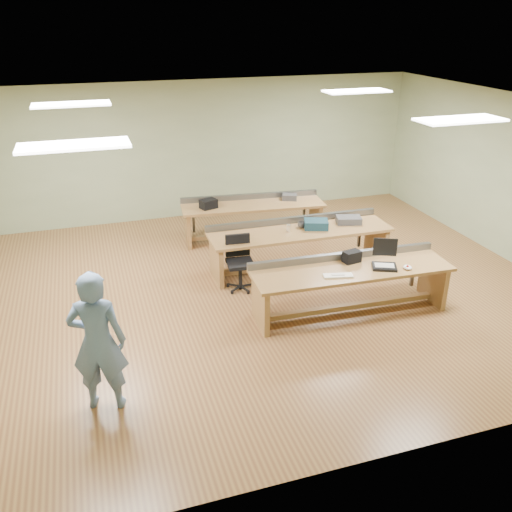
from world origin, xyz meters
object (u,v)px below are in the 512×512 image
Objects in this scene: workbench_mid at (299,239)px; person at (98,342)px; camera_bag at (352,257)px; parts_bin_teal at (316,224)px; drinks_can at (288,228)px; workbench_front at (350,279)px; mug at (301,225)px; task_chair at (240,270)px; laptop_base at (384,267)px; workbench_back at (253,213)px; parts_bin_grey at (349,220)px.

workbench_mid is 4.62m from person.
camera_bag reaches higher than parts_bin_teal.
workbench_mid is at bearing 9.57° from drinks_can.
drinks_can is at bearing -169.47° from workbench_mid.
camera_bag reaches higher than workbench_front.
workbench_front is at bearing -87.24° from mug.
task_chair is at bearing -159.48° from workbench_mid.
task_chair is (-1.88, 1.43, -0.43)m from laptop_base.
drinks_can is (-0.38, 1.68, 0.25)m from workbench_front.
workbench_front is 8.66× the size of laptop_base.
camera_bag is 1.96× the size of mug.
parts_bin_teal reaches higher than workbench_back.
parts_bin_grey is at bearing 16.84° from task_chair.
person is at bearing -140.40° from drinks_can.
workbench_mid is 1.12× the size of workbench_back.
task_chair is 1.20m from drinks_can.
camera_bag is 1.61m from mug.
drinks_can is (-0.29, -0.11, 0.01)m from mug.
camera_bag is (3.87, 1.32, -0.05)m from person.
mug is (3.69, 2.92, -0.08)m from person.
mug is at bearing -68.06° from workbench_back.
laptop_base is at bearing -70.51° from workbench_mid.
task_chair reaches higher than workbench_mid.
laptop_base is at bearing -32.20° from task_chair.
drinks_can is (0.14, -1.65, 0.26)m from workbench_back.
camera_bag is at bearing -115.14° from parts_bin_grey.
camera_bag is 0.29× the size of task_chair.
person is at bearing -148.08° from parts_bin_grey.
camera_bag reaches higher than mug.
workbench_front is 0.54m from laptop_base.
mug is (0.06, 0.08, 0.24)m from workbench_mid.
workbench_front is 1.94m from parts_bin_grey.
camera_bag is 2.05× the size of drinks_can.
mug is (-0.24, 0.10, -0.02)m from parts_bin_teal.
workbench_mid is at bearing 97.49° from workbench_front.
workbench_mid is at bearing -178.90° from parts_bin_grey.
drinks_can is at bearing -158.72° from mug.
workbench_mid is at bearing 174.62° from parts_bin_teal.
task_chair is 2.06× the size of parts_bin_grey.
workbench_front is 22.94× the size of mug.
mug is at bearing -126.87° from person.
parts_bin_grey is at bearing 4.03° from parts_bin_teal.
workbench_front is 0.35m from camera_bag.
person is 4.70m from mug.
laptop_base is 2.78× the size of drinks_can.
workbench_back reaches higher than laptop_base.
parts_bin_grey reaches higher than workbench_front.
workbench_mid reaches higher than mug.
person is (-3.25, -4.46, 0.33)m from workbench_back.
task_chair is (-1.50, 1.08, -0.50)m from camera_bag.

